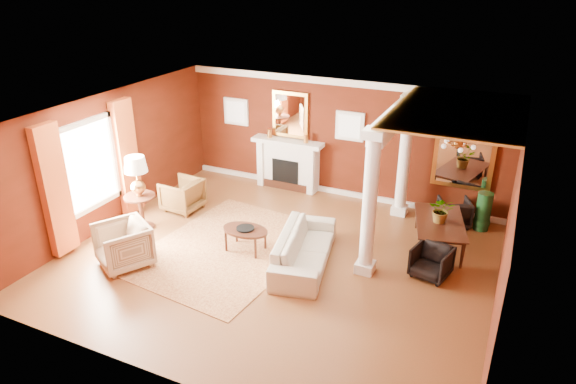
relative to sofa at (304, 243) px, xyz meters
The scene contains 27 objects.
ground 0.71m from the sofa, behind, with size 8.00×8.00×0.00m, color brown.
room_shell 1.66m from the sofa, behind, with size 8.04×7.04×2.92m.
fireplace 3.73m from the sofa, 119.69° to the left, with size 1.85×0.42×1.29m.
overmantel_mirror 4.11m from the sofa, 118.68° to the left, with size 0.95×0.07×1.15m.
flank_window_left 4.98m from the sofa, 135.09° to the left, with size 0.70×0.07×0.70m.
flank_window_right 3.66m from the sofa, 94.99° to the left, with size 0.70×0.07×0.70m.
left_window 4.60m from the sofa, behind, with size 0.21×2.55×2.60m.
column_front 1.53m from the sofa, 10.81° to the left, with size 0.36×0.36×2.80m.
column_back 3.29m from the sofa, 68.43° to the left, with size 0.36×0.36×2.80m.
header_beam 3.06m from the sofa, 57.61° to the left, with size 0.30×3.20×0.32m, color white.
amber_ceiling 3.74m from the sofa, 35.94° to the left, with size 2.30×3.40×0.04m, color gold.
dining_mirror 4.26m from the sofa, 55.08° to the left, with size 1.30×0.07×1.70m.
chandelier 3.43m from the sofa, 36.15° to the left, with size 0.60×0.62×0.75m.
crown_trim 4.16m from the sofa, 99.16° to the left, with size 8.00×0.08×0.16m, color white.
base_trim 3.45m from the sofa, 99.16° to the left, with size 8.00×0.08×0.12m, color white.
rug 1.69m from the sofa, behind, with size 2.88×3.84×0.02m, color maroon.
sofa is the anchor object (origin of this frame).
armchair_leopard 3.67m from the sofa, 164.11° to the left, with size 0.80×0.75×0.83m, color black.
armchair_stripe 3.44m from the sofa, 154.48° to the right, with size 0.92×0.86×0.94m, color tan.
coffee_table 1.27m from the sofa, behind, with size 0.95×0.95×0.48m.
coffee_book 1.34m from the sofa, behind, with size 0.15×0.02×0.21m, color black.
side_table 3.86m from the sofa, behind, with size 0.66×0.66×1.66m.
dining_table 2.85m from the sofa, 37.82° to the left, with size 1.68×0.59×0.94m, color black.
dining_chair_near 2.37m from the sofa, 14.36° to the left, with size 0.64×0.60×0.66m, color black.
dining_chair_far 3.74m from the sofa, 50.76° to the left, with size 0.64×0.60×0.66m, color black.
green_urn 4.16m from the sofa, 44.67° to the left, with size 0.36×0.36×0.87m.
potted_plant 2.89m from the sofa, 37.29° to the left, with size 0.49×0.54×0.42m, color #26591E.
Camera 1 is at (3.84, -7.78, 5.33)m, focal length 32.00 mm.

